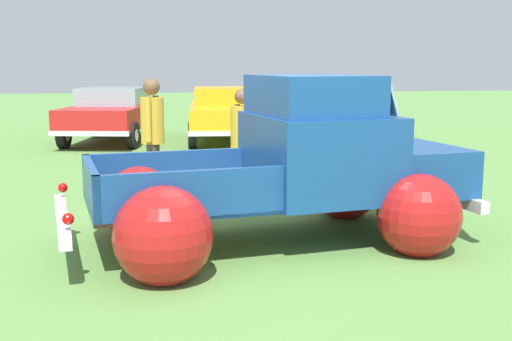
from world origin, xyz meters
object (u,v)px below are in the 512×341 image
(show_car_0, at_px, (112,113))
(show_car_2, at_px, (346,110))
(spectator_1, at_px, (153,132))
(lane_cone_0, at_px, (213,174))
(spectator_0, at_px, (242,139))
(show_car_1, at_px, (225,112))
(vintage_pickup_truck, at_px, (298,177))

(show_car_0, height_order, show_car_2, same)
(show_car_2, bearing_deg, show_car_0, -78.23)
(spectator_1, bearing_deg, show_car_0, 113.09)
(spectator_1, distance_m, lane_cone_0, 1.32)
(spectator_0, distance_m, lane_cone_0, 1.10)
(show_car_0, relative_size, lane_cone_0, 7.03)
(show_car_1, height_order, spectator_1, spectator_1)
(show_car_0, xyz_separation_m, show_car_1, (2.96, -0.20, 0.00))
(lane_cone_0, bearing_deg, vintage_pickup_truck, -75.41)
(show_car_2, bearing_deg, lane_cone_0, -19.08)
(spectator_1, bearing_deg, show_car_2, 70.76)
(show_car_1, height_order, lane_cone_0, show_car_1)
(show_car_1, xyz_separation_m, show_car_2, (3.43, 0.19, -0.00))
(show_car_0, distance_m, show_car_1, 2.96)
(vintage_pickup_truck, xyz_separation_m, spectator_1, (-1.68, 2.30, 0.30))
(spectator_1, xyz_separation_m, lane_cone_0, (0.93, 0.57, -0.75))
(vintage_pickup_truck, height_order, show_car_0, vintage_pickup_truck)
(spectator_1, height_order, lane_cone_0, spectator_1)
(show_car_0, height_order, spectator_1, spectator_1)
(show_car_1, relative_size, show_car_2, 1.00)
(show_car_1, xyz_separation_m, spectator_1, (-1.81, -7.59, 0.28))
(vintage_pickup_truck, relative_size, show_car_0, 1.10)
(show_car_1, distance_m, spectator_1, 7.81)
(show_car_1, relative_size, lane_cone_0, 7.42)
(show_car_2, height_order, spectator_0, spectator_0)
(spectator_0, xyz_separation_m, lane_cone_0, (-0.36, 0.81, -0.66))
(show_car_2, xyz_separation_m, spectator_1, (-5.24, -7.78, 0.28))
(spectator_0, bearing_deg, lane_cone_0, 101.72)
(vintage_pickup_truck, distance_m, show_car_0, 10.47)
(spectator_0, xyz_separation_m, spectator_1, (-1.29, 0.23, 0.09))
(lane_cone_0, bearing_deg, show_car_0, 106.02)
(vintage_pickup_truck, distance_m, show_car_2, 10.69)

